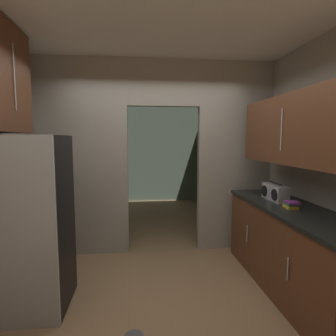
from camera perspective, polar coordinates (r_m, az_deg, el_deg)
ground at (r=3.14m, az=-1.00°, el=-26.20°), size 20.00×20.00×0.00m
kitchen_overhead_slab at (r=3.30m, az=-1.87°, el=26.44°), size 3.92×6.87×0.06m
kitchen_partition at (r=4.09m, az=-3.46°, el=3.45°), size 3.52×0.12×2.80m
adjoining_room_shell at (r=6.39m, az=-4.10°, el=3.47°), size 3.52×3.48×2.80m
refrigerator at (r=3.10m, az=-27.48°, el=-10.03°), size 0.82×0.74×1.71m
lower_cabinet_run at (r=3.46m, az=24.00°, el=-14.93°), size 0.66×2.17×0.94m
upper_cabinet_counterside at (r=3.25m, az=24.97°, el=7.12°), size 0.36×1.95×0.73m
boombox at (r=3.61m, az=20.98°, el=-4.68°), size 0.15×0.42×0.22m
book_stack at (r=3.27m, az=23.83°, el=-6.89°), size 0.15×0.16×0.08m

